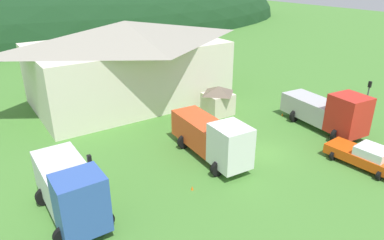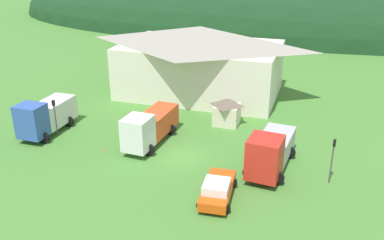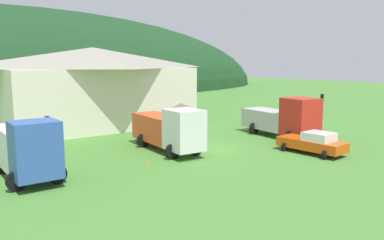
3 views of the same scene
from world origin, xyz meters
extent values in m
plane|color=#477F33|center=(0.00, 0.00, 0.00)|extent=(200.00, 200.00, 0.00)
ellipsoid|color=#193D1E|center=(0.00, 71.95, 0.00)|extent=(135.61, 60.00, 37.43)
cube|color=silver|center=(-3.35, 16.44, 3.05)|extent=(18.51, 11.57, 6.10)
pyramid|color=gray|center=(-3.35, 16.44, 7.17)|extent=(19.99, 12.49, 2.14)
cube|color=beige|center=(2.02, 8.12, 1.03)|extent=(2.48, 2.37, 2.06)
pyramid|color=#6B5B4C|center=(2.02, 8.12, 2.42)|extent=(2.68, 2.56, 0.72)
cube|color=#3356AD|center=(-14.12, -1.45, 2.11)|extent=(2.42, 2.09, 3.12)
cube|color=black|center=(-14.12, -1.55, 2.79)|extent=(1.30, 1.67, 1.00)
cube|color=silver|center=(-14.12, 1.90, 1.71)|extent=(2.42, 4.60, 2.32)
cylinder|color=black|center=(-13.06, -1.45, 0.55)|extent=(1.10, 0.30, 1.10)
cylinder|color=black|center=(-15.17, -1.45, 0.55)|extent=(1.10, 0.30, 1.10)
cylinder|color=black|center=(-13.06, 2.59, 0.55)|extent=(1.10, 0.30, 1.10)
cylinder|color=black|center=(-15.18, 2.59, 0.55)|extent=(1.10, 0.30, 1.10)
cube|color=white|center=(-3.78, -0.69, 2.00)|extent=(2.37, 2.67, 2.89)
cube|color=black|center=(-3.79, -0.81, 2.63)|extent=(1.31, 2.10, 0.93)
cube|color=#E04C23|center=(-3.56, 3.16, 1.57)|extent=(2.52, 5.28, 2.05)
cylinder|color=black|center=(-2.82, -0.74, 0.55)|extent=(1.10, 0.30, 1.10)
cylinder|color=black|center=(-4.75, -0.63, 0.55)|extent=(1.10, 0.30, 1.10)
cylinder|color=black|center=(-2.55, 3.88, 0.55)|extent=(1.10, 0.30, 1.10)
cylinder|color=black|center=(-4.47, 3.99, 0.55)|extent=(1.10, 0.30, 1.10)
cube|color=red|center=(7.38, -2.00, 2.14)|extent=(2.72, 2.84, 3.18)
cube|color=black|center=(7.37, -2.13, 2.84)|extent=(1.52, 2.21, 1.02)
cube|color=#B2B2B7|center=(7.73, 1.86, 1.42)|extent=(2.95, 5.34, 1.74)
cylinder|color=black|center=(8.47, -2.10, 0.55)|extent=(1.10, 0.30, 1.10)
cylinder|color=black|center=(6.29, -1.90, 0.55)|extent=(1.10, 0.30, 1.10)
cylinder|color=black|center=(8.90, 2.53, 0.55)|extent=(1.10, 0.30, 1.10)
cylinder|color=black|center=(6.71, 2.73, 0.55)|extent=(1.10, 0.30, 1.10)
cube|color=#E24E10|center=(4.59, -5.28, 0.69)|extent=(2.36, 5.14, 0.70)
cube|color=silver|center=(4.64, -5.88, 1.35)|extent=(1.96, 2.14, 0.62)
cylinder|color=black|center=(5.59, -6.91, 0.34)|extent=(0.68, 0.24, 0.68)
cylinder|color=black|center=(3.87, -7.05, 0.34)|extent=(0.68, 0.24, 0.68)
cylinder|color=black|center=(5.31, -3.52, 0.34)|extent=(0.68, 0.24, 0.68)
cylinder|color=black|center=(3.59, -3.66, 0.34)|extent=(0.68, 0.24, 0.68)
cylinder|color=#4C4C51|center=(-12.90, 0.41, 1.53)|extent=(0.12, 0.12, 3.07)
cube|color=black|center=(-12.90, 0.41, 3.34)|extent=(0.20, 0.24, 0.55)
sphere|color=yellow|center=(-12.90, 0.54, 3.34)|extent=(0.14, 0.14, 0.14)
cylinder|color=#4C4C51|center=(12.29, -0.60, 1.59)|extent=(0.12, 0.12, 3.18)
cube|color=black|center=(12.29, -0.60, 3.45)|extent=(0.20, 0.24, 0.55)
sphere|color=green|center=(12.29, -0.47, 3.45)|extent=(0.14, 0.14, 0.14)
cone|color=orange|center=(-7.12, -1.07, 0.00)|extent=(0.36, 0.36, 0.55)
cone|color=orange|center=(6.85, 4.26, 0.00)|extent=(0.36, 0.36, 0.59)
camera|label=1|loc=(-17.58, -16.62, 12.96)|focal=32.89mm
camera|label=2|loc=(10.80, -30.50, 17.20)|focal=39.12mm
camera|label=3|loc=(-19.52, -23.01, 6.85)|focal=36.60mm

